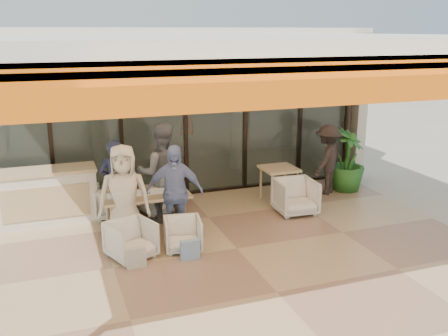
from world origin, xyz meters
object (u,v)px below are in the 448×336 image
(chair_far_right, at_px, (157,195))
(diner_periwinkle, at_px, (174,193))
(standing_woman, at_px, (327,160))
(host_counter, at_px, (46,196))
(dining_table, at_px, (144,196))
(diner_navy, at_px, (116,184))
(diner_grey, at_px, (162,173))
(chair_far_left, at_px, (114,200))
(chair_near_right, at_px, (183,233))
(side_table, at_px, (279,172))
(side_chair, at_px, (296,195))
(diner_cream, at_px, (124,197))
(chair_near_left, at_px, (131,238))
(potted_palm, at_px, (347,160))

(chair_far_right, height_order, diner_periwinkle, diner_periwinkle)
(chair_far_right, xyz_separation_m, diner_periwinkle, (0.00, -1.40, 0.48))
(standing_woman, bearing_deg, host_counter, -38.04)
(dining_table, distance_m, diner_navy, 0.62)
(standing_woman, bearing_deg, diner_grey, -30.23)
(chair_far_left, height_order, standing_woman, standing_woman)
(chair_near_right, xyz_separation_m, diner_periwinkle, (0.00, 0.50, 0.53))
(host_counter, height_order, side_table, host_counter)
(chair_far_left, bearing_deg, chair_far_right, -168.96)
(side_table, xyz_separation_m, standing_woman, (1.19, 0.10, 0.14))
(host_counter, height_order, side_chair, host_counter)
(diner_navy, height_order, diner_periwinkle, diner_periwinkle)
(side_table, bearing_deg, chair_far_right, 173.94)
(diner_navy, height_order, side_chair, diner_navy)
(chair_far_right, distance_m, diner_grey, 0.77)
(diner_cream, bearing_deg, chair_near_right, -17.48)
(chair_near_right, distance_m, diner_grey, 1.54)
(diner_navy, relative_size, diner_periwinkle, 0.97)
(chair_near_right, bearing_deg, side_chair, 28.65)
(host_counter, height_order, standing_woman, standing_woman)
(chair_near_left, xyz_separation_m, potted_palm, (5.09, 1.79, 0.37))
(dining_table, distance_m, diner_cream, 0.64)
(host_counter, distance_m, standing_woman, 5.77)
(chair_far_left, distance_m, diner_grey, 1.14)
(diner_grey, bearing_deg, diner_navy, 11.06)
(chair_far_right, bearing_deg, potted_palm, 163.11)
(chair_near_left, relative_size, diner_cream, 0.39)
(host_counter, bearing_deg, side_chair, -13.76)
(host_counter, xyz_separation_m, diner_navy, (1.22, -0.60, 0.28))
(diner_grey, relative_size, side_chair, 2.46)
(dining_table, xyz_separation_m, chair_near_left, (-0.41, -0.96, -0.35))
(chair_near_left, relative_size, side_chair, 0.88)
(host_counter, relative_size, diner_navy, 1.14)
(chair_far_right, relative_size, diner_periwinkle, 0.42)
(chair_far_left, relative_size, chair_near_right, 1.16)
(diner_navy, xyz_separation_m, diner_grey, (0.84, 0.00, 0.13))
(chair_near_right, bearing_deg, standing_woman, 34.33)
(diner_navy, height_order, diner_grey, diner_grey)
(chair_far_right, height_order, side_chair, side_chair)
(chair_far_left, xyz_separation_m, potted_palm, (5.09, -0.11, 0.36))
(chair_near_left, xyz_separation_m, diner_periwinkle, (0.84, 0.50, 0.50))
(dining_table, bearing_deg, chair_far_right, 65.59)
(chair_far_right, bearing_deg, chair_near_left, 50.77)
(chair_far_left, bearing_deg, side_chair, 174.16)
(diner_navy, distance_m, side_chair, 3.42)
(dining_table, xyz_separation_m, side_table, (2.94, 0.68, -0.05))
(dining_table, relative_size, diner_navy, 0.93)
(diner_cream, distance_m, potted_palm, 5.26)
(standing_woman, bearing_deg, diner_cream, -20.18)
(host_counter, distance_m, diner_grey, 2.18)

